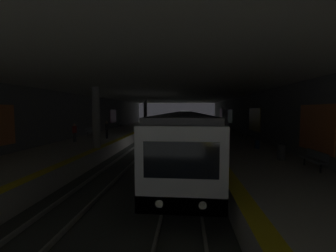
{
  "coord_description": "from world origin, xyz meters",
  "views": [
    {
      "loc": [
        -22.66,
        -2.34,
        3.89
      ],
      "look_at": [
        9.74,
        0.34,
        1.51
      ],
      "focal_mm": 23.17,
      "sensor_mm": 36.0,
      "label": 1
    }
  ],
  "objects_px": {
    "bench_left_near": "(314,158)",
    "bench_right_far": "(121,124)",
    "metro_train": "(185,121)",
    "bench_left_mid": "(245,132)",
    "bench_right_mid": "(90,131)",
    "suitcase_rolling": "(257,144)",
    "trash_bin": "(281,152)",
    "bench_left_far": "(226,125)",
    "pillar_near": "(96,118)",
    "person_waiting_near": "(107,129)",
    "person_walking_mid": "(75,132)",
    "pillar_far": "(145,114)"
  },
  "relations": [
    {
      "from": "person_waiting_near",
      "to": "suitcase_rolling",
      "type": "xyz_separation_m",
      "value": [
        -4.56,
        -13.17,
        -0.64
      ]
    },
    {
      "from": "bench_left_mid",
      "to": "suitcase_rolling",
      "type": "relative_size",
      "value": 1.85
    },
    {
      "from": "metro_train",
      "to": "bench_left_near",
      "type": "bearing_deg",
      "value": -166.0
    },
    {
      "from": "bench_left_mid",
      "to": "trash_bin",
      "type": "xyz_separation_m",
      "value": [
        -10.34,
        0.73,
        -0.1
      ]
    },
    {
      "from": "person_waiting_near",
      "to": "trash_bin",
      "type": "height_order",
      "value": "person_waiting_near"
    },
    {
      "from": "bench_left_near",
      "to": "suitcase_rolling",
      "type": "bearing_deg",
      "value": 9.3
    },
    {
      "from": "suitcase_rolling",
      "to": "trash_bin",
      "type": "xyz_separation_m",
      "value": [
        -3.67,
        -0.17,
        0.11
      ]
    },
    {
      "from": "metro_train",
      "to": "bench_right_mid",
      "type": "relative_size",
      "value": 35.25
    },
    {
      "from": "pillar_far",
      "to": "suitcase_rolling",
      "type": "distance_m",
      "value": 22.54
    },
    {
      "from": "pillar_far",
      "to": "bench_left_mid",
      "type": "bearing_deg",
      "value": -133.74
    },
    {
      "from": "bench_right_mid",
      "to": "person_walking_mid",
      "type": "bearing_deg",
      "value": -169.36
    },
    {
      "from": "pillar_far",
      "to": "bench_left_mid",
      "type": "relative_size",
      "value": 2.68
    },
    {
      "from": "bench_left_far",
      "to": "person_walking_mid",
      "type": "distance_m",
      "value": 22.19
    },
    {
      "from": "bench_right_far",
      "to": "person_walking_mid",
      "type": "distance_m",
      "value": 17.26
    },
    {
      "from": "pillar_far",
      "to": "person_waiting_near",
      "type": "relative_size",
      "value": 2.62
    },
    {
      "from": "pillar_near",
      "to": "bench_right_far",
      "type": "height_order",
      "value": "pillar_near"
    },
    {
      "from": "bench_left_near",
      "to": "bench_right_far",
      "type": "xyz_separation_m",
      "value": [
        24.86,
        17.07,
        0.0
      ]
    },
    {
      "from": "bench_right_mid",
      "to": "person_waiting_near",
      "type": "height_order",
      "value": "person_waiting_near"
    },
    {
      "from": "person_waiting_near",
      "to": "bench_left_near",
      "type": "bearing_deg",
      "value": -125.7
    },
    {
      "from": "bench_left_far",
      "to": "suitcase_rolling",
      "type": "relative_size",
      "value": 1.85
    },
    {
      "from": "metro_train",
      "to": "bench_left_far",
      "type": "distance_m",
      "value": 6.83
    },
    {
      "from": "bench_right_mid",
      "to": "bench_left_mid",
      "type": "bearing_deg",
      "value": -91.82
    },
    {
      "from": "bench_left_mid",
      "to": "bench_right_mid",
      "type": "distance_m",
      "value": 17.08
    },
    {
      "from": "pillar_near",
      "to": "bench_right_far",
      "type": "relative_size",
      "value": 2.68
    },
    {
      "from": "person_walking_mid",
      "to": "trash_bin",
      "type": "height_order",
      "value": "person_walking_mid"
    },
    {
      "from": "bench_right_mid",
      "to": "person_walking_mid",
      "type": "distance_m",
      "value": 5.23
    },
    {
      "from": "metro_train",
      "to": "suitcase_rolling",
      "type": "bearing_deg",
      "value": -164.71
    },
    {
      "from": "bench_right_mid",
      "to": "bench_right_far",
      "type": "xyz_separation_m",
      "value": [
        12.1,
        0.0,
        0.0
      ]
    },
    {
      "from": "pillar_near",
      "to": "trash_bin",
      "type": "xyz_separation_m",
      "value": [
        -2.96,
        -12.15,
        -1.85
      ]
    },
    {
      "from": "trash_bin",
      "to": "pillar_far",
      "type": "bearing_deg",
      "value": 28.19
    },
    {
      "from": "pillar_far",
      "to": "bench_right_mid",
      "type": "distance_m",
      "value": 12.63
    },
    {
      "from": "pillar_near",
      "to": "bench_right_mid",
      "type": "xyz_separation_m",
      "value": [
        7.92,
        4.18,
        -1.75
      ]
    },
    {
      "from": "suitcase_rolling",
      "to": "trash_bin",
      "type": "distance_m",
      "value": 3.68
    },
    {
      "from": "pillar_near",
      "to": "bench_left_far",
      "type": "relative_size",
      "value": 2.68
    },
    {
      "from": "bench_left_mid",
      "to": "bench_right_far",
      "type": "relative_size",
      "value": 1.0
    },
    {
      "from": "bench_left_mid",
      "to": "bench_right_far",
      "type": "height_order",
      "value": "same"
    },
    {
      "from": "bench_right_far",
      "to": "trash_bin",
      "type": "xyz_separation_m",
      "value": [
        -22.98,
        -16.33,
        -0.1
      ]
    },
    {
      "from": "bench_left_near",
      "to": "bench_right_far",
      "type": "relative_size",
      "value": 1.0
    },
    {
      "from": "metro_train",
      "to": "person_waiting_near",
      "type": "relative_size",
      "value": 34.51
    },
    {
      "from": "bench_left_near",
      "to": "suitcase_rolling",
      "type": "distance_m",
      "value": 5.63
    },
    {
      "from": "bench_right_mid",
      "to": "trash_bin",
      "type": "bearing_deg",
      "value": -123.67
    },
    {
      "from": "suitcase_rolling",
      "to": "trash_bin",
      "type": "height_order",
      "value": "suitcase_rolling"
    },
    {
      "from": "person_waiting_near",
      "to": "bench_left_mid",
      "type": "bearing_deg",
      "value": -81.49
    },
    {
      "from": "suitcase_rolling",
      "to": "bench_left_far",
      "type": "bearing_deg",
      "value": -3.0
    },
    {
      "from": "metro_train",
      "to": "bench_left_mid",
      "type": "distance_m",
      "value": 14.63
    },
    {
      "from": "trash_bin",
      "to": "bench_right_mid",
      "type": "bearing_deg",
      "value": 56.33
    },
    {
      "from": "bench_left_near",
      "to": "metro_train",
      "type": "bearing_deg",
      "value": 14.0
    },
    {
      "from": "bench_right_far",
      "to": "pillar_near",
      "type": "bearing_deg",
      "value": -168.19
    },
    {
      "from": "bench_right_mid",
      "to": "suitcase_rolling",
      "type": "distance_m",
      "value": 17.7
    },
    {
      "from": "pillar_near",
      "to": "person_waiting_near",
      "type": "distance_m",
      "value": 5.57
    }
  ]
}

